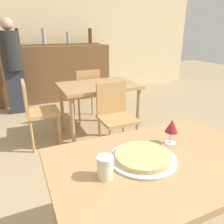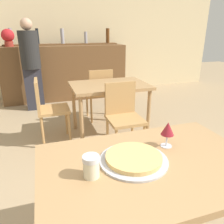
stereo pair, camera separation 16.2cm
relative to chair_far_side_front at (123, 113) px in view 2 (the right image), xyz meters
name	(u,v)px [view 2 (the right image)]	position (x,y,z in m)	size (l,w,h in m)	color
wall_back	(60,33)	(-0.37, 3.11, 0.88)	(8.00, 0.05, 2.80)	beige
dining_table_near	(150,175)	(-0.37, -1.38, 0.17)	(1.20, 0.78, 0.77)	#A87F51
dining_table_far	(109,90)	(0.00, 0.55, 0.14)	(1.05, 0.74, 0.75)	#A87F51
bar_counter	(66,73)	(-0.37, 2.61, 0.06)	(2.60, 0.56, 1.15)	brown
bar_back_shelf	(64,42)	(-0.33, 2.75, 0.70)	(2.39, 0.24, 0.34)	brown
chair_far_side_front	(123,113)	(0.00, 0.00, 0.00)	(0.40, 0.40, 0.87)	tan
chair_far_side_back	(100,91)	(0.00, 1.09, 0.00)	(0.40, 0.40, 0.87)	tan
chair_far_side_left	(47,106)	(-0.85, 0.55, 0.00)	(0.40, 0.40, 0.87)	tan
pizza_tray	(134,159)	(-0.45, -1.34, 0.27)	(0.38, 0.38, 0.04)	#B7B7BC
cheese_shaker	(91,166)	(-0.70, -1.40, 0.32)	(0.08, 0.08, 0.11)	beige
person_standing	(31,63)	(-1.04, 2.03, 0.38)	(0.34, 0.34, 1.65)	#2D2D38
wine_glass	(168,129)	(-0.19, -1.25, 0.37)	(0.08, 0.08, 0.16)	silver
potted_plant	(8,37)	(-1.42, 2.56, 0.82)	(0.24, 0.24, 0.33)	maroon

